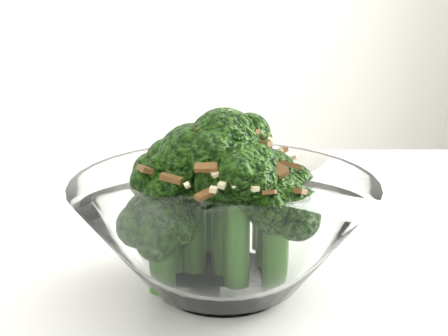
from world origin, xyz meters
name	(u,v)px	position (x,y,z in m)	size (l,w,h in m)	color
broccoli_dish	(223,222)	(0.06, -0.10, 0.80)	(0.22, 0.22, 0.13)	white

